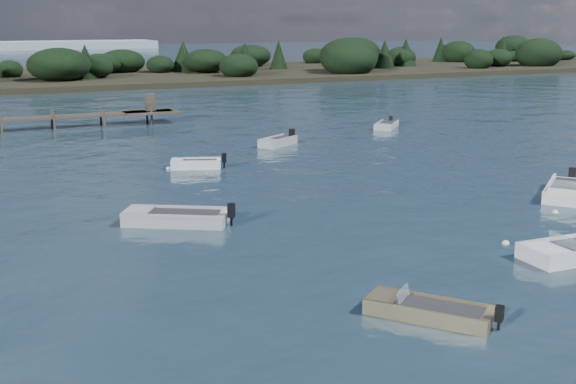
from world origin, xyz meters
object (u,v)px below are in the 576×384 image
dinghy_mid_white_b (566,193)px  tender_far_grey_b (278,143)px  dinghy_mid_grey (176,220)px  dinghy_extra_a (386,126)px  dinghy_near_olive (428,313)px  tender_far_white (196,166)px

dinghy_mid_white_b → tender_far_grey_b: (-7.72, 21.09, 0.01)m
dinghy_mid_grey → dinghy_extra_a: size_ratio=1.34×
dinghy_near_olive → dinghy_extra_a: (21.06, 35.88, 0.00)m
dinghy_mid_grey → dinghy_extra_a: dinghy_mid_grey is taller
dinghy_mid_grey → dinghy_mid_white_b: bearing=-9.7°
tender_far_white → tender_far_grey_b: tender_far_grey_b is taller
dinghy_mid_white_b → tender_far_white: size_ratio=1.45×
tender_far_white → tender_far_grey_b: bearing=34.1°
tender_far_white → tender_far_grey_b: 9.89m
tender_far_white → dinghy_extra_a: tender_far_white is taller
dinghy_near_olive → dinghy_mid_white_b: bearing=32.4°
dinghy_extra_a → dinghy_mid_white_b: bearing=-100.4°
dinghy_extra_a → tender_far_grey_b: 13.13m
tender_far_grey_b → dinghy_near_olive: bearing=-105.4°
tender_far_white → dinghy_extra_a: bearing=25.8°
tender_far_grey_b → dinghy_mid_white_b: bearing=-69.9°
dinghy_near_olive → dinghy_extra_a: bearing=59.6°
dinghy_mid_grey → tender_far_grey_b: (13.00, 17.55, 0.01)m
dinghy_near_olive → tender_far_white: tender_far_white is taller
dinghy_near_olive → tender_far_white: bearing=88.9°
dinghy_mid_grey → dinghy_near_olive: dinghy_mid_grey is taller
dinghy_mid_grey → tender_far_white: bearing=68.2°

